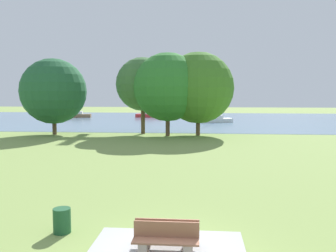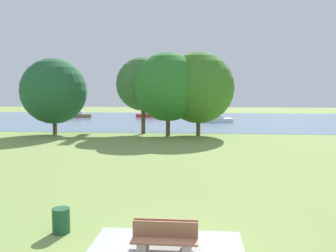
{
  "view_description": "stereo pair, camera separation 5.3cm",
  "coord_description": "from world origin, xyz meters",
  "px_view_note": "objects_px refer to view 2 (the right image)",
  "views": [
    {
      "loc": [
        0.88,
        -9.63,
        4.5
      ],
      "look_at": [
        -1.27,
        14.96,
        2.21
      ],
      "focal_mm": 38.62,
      "sensor_mm": 36.0,
      "label": 1
    },
    {
      "loc": [
        0.93,
        -9.62,
        4.5
      ],
      "look_at": [
        -1.27,
        14.96,
        2.21
      ],
      "focal_mm": 38.62,
      "sensor_mm": 36.0,
      "label": 2
    }
  ],
  "objects_px": {
    "tree_west_far": "(143,84)",
    "tree_east_far": "(168,87)",
    "sailboat_brown": "(78,115)",
    "tree_west_near": "(54,91)",
    "tree_east_near": "(199,88)",
    "sailboat_red": "(149,115)",
    "sailboat_white": "(217,119)",
    "bench_facing_water": "(166,235)",
    "litter_bin": "(61,220)",
    "bench_facing_inland": "(165,242)"
  },
  "relations": [
    {
      "from": "litter_bin",
      "to": "tree_west_near",
      "type": "distance_m",
      "value": 28.98
    },
    {
      "from": "sailboat_brown",
      "to": "tree_west_near",
      "type": "relative_size",
      "value": 0.96
    },
    {
      "from": "sailboat_brown",
      "to": "tree_west_far",
      "type": "distance_m",
      "value": 29.75
    },
    {
      "from": "sailboat_red",
      "to": "sailboat_white",
      "type": "bearing_deg",
      "value": -41.91
    },
    {
      "from": "bench_facing_inland",
      "to": "tree_east_near",
      "type": "distance_m",
      "value": 29.02
    },
    {
      "from": "sailboat_white",
      "to": "tree_west_far",
      "type": "bearing_deg",
      "value": -119.14
    },
    {
      "from": "sailboat_red",
      "to": "tree_west_near",
      "type": "xyz_separation_m",
      "value": [
        -6.32,
        -27.84,
        4.17
      ]
    },
    {
      "from": "litter_bin",
      "to": "sailboat_brown",
      "type": "bearing_deg",
      "value": 108.53
    },
    {
      "from": "bench_facing_water",
      "to": "sailboat_white",
      "type": "height_order",
      "value": "sailboat_white"
    },
    {
      "from": "litter_bin",
      "to": "tree_west_far",
      "type": "distance_m",
      "value": 28.59
    },
    {
      "from": "bench_facing_water",
      "to": "sailboat_red",
      "type": "xyz_separation_m",
      "value": [
        -8.31,
        55.29,
        -0.01
      ]
    },
    {
      "from": "bench_facing_water",
      "to": "tree_east_far",
      "type": "height_order",
      "value": "tree_east_far"
    },
    {
      "from": "bench_facing_water",
      "to": "tree_east_far",
      "type": "bearing_deg",
      "value": 95.04
    },
    {
      "from": "litter_bin",
      "to": "tree_east_near",
      "type": "xyz_separation_m",
      "value": [
        4.23,
        27.1,
        4.59
      ]
    },
    {
      "from": "tree_west_far",
      "to": "tree_east_far",
      "type": "height_order",
      "value": "tree_east_far"
    },
    {
      "from": "bench_facing_water",
      "to": "tree_east_far",
      "type": "distance_m",
      "value": 27.76
    },
    {
      "from": "bench_facing_inland",
      "to": "tree_east_near",
      "type": "xyz_separation_m",
      "value": [
        0.73,
        28.66,
        4.52
      ]
    },
    {
      "from": "sailboat_red",
      "to": "bench_facing_water",
      "type": "bearing_deg",
      "value": -81.45
    },
    {
      "from": "tree_west_near",
      "to": "tree_east_near",
      "type": "height_order",
      "value": "tree_east_near"
    },
    {
      "from": "bench_facing_water",
      "to": "sailboat_red",
      "type": "height_order",
      "value": "sailboat_red"
    },
    {
      "from": "tree_west_near",
      "to": "tree_east_near",
      "type": "xyz_separation_m",
      "value": [
        15.36,
        0.68,
        0.36
      ]
    },
    {
      "from": "bench_facing_inland",
      "to": "litter_bin",
      "type": "height_order",
      "value": "bench_facing_inland"
    },
    {
      "from": "bench_facing_water",
      "to": "tree_west_far",
      "type": "xyz_separation_m",
      "value": [
        -5.29,
        29.11,
        4.93
      ]
    },
    {
      "from": "bench_facing_inland",
      "to": "litter_bin",
      "type": "xyz_separation_m",
      "value": [
        -3.5,
        1.56,
        -0.07
      ]
    },
    {
      "from": "litter_bin",
      "to": "tree_west_far",
      "type": "height_order",
      "value": "tree_west_far"
    },
    {
      "from": "tree_east_near",
      "to": "tree_west_far",
      "type": "bearing_deg",
      "value": 170.61
    },
    {
      "from": "bench_facing_inland",
      "to": "tree_east_near",
      "type": "relative_size",
      "value": 0.21
    },
    {
      "from": "litter_bin",
      "to": "sailboat_red",
      "type": "relative_size",
      "value": 0.12
    },
    {
      "from": "litter_bin",
      "to": "sailboat_brown",
      "type": "relative_size",
      "value": 0.1
    },
    {
      "from": "litter_bin",
      "to": "sailboat_white",
      "type": "xyz_separation_m",
      "value": [
        6.93,
        43.73,
        0.07
      ]
    },
    {
      "from": "bench_facing_inland",
      "to": "tree_east_near",
      "type": "bearing_deg",
      "value": 88.54
    },
    {
      "from": "sailboat_brown",
      "to": "tree_east_far",
      "type": "xyz_separation_m",
      "value": [
        18.78,
        -26.5,
        4.59
      ]
    },
    {
      "from": "sailboat_red",
      "to": "tree_east_near",
      "type": "distance_m",
      "value": 28.99
    },
    {
      "from": "sailboat_brown",
      "to": "tree_east_near",
      "type": "xyz_separation_m",
      "value": [
        21.91,
        -25.66,
        4.52
      ]
    },
    {
      "from": "sailboat_brown",
      "to": "sailboat_red",
      "type": "bearing_deg",
      "value": 6.69
    },
    {
      "from": "tree_west_near",
      "to": "tree_west_far",
      "type": "distance_m",
      "value": 9.52
    },
    {
      "from": "tree_east_near",
      "to": "sailboat_brown",
      "type": "bearing_deg",
      "value": 130.5
    },
    {
      "from": "bench_facing_water",
      "to": "tree_east_near",
      "type": "bearing_deg",
      "value": 88.51
    },
    {
      "from": "bench_facing_water",
      "to": "tree_east_near",
      "type": "height_order",
      "value": "tree_east_near"
    },
    {
      "from": "tree_west_far",
      "to": "tree_east_far",
      "type": "distance_m",
      "value": 3.44
    },
    {
      "from": "bench_facing_inland",
      "to": "sailboat_white",
      "type": "relative_size",
      "value": 0.23
    },
    {
      "from": "sailboat_brown",
      "to": "tree_east_far",
      "type": "relative_size",
      "value": 0.9
    },
    {
      "from": "bench_facing_water",
      "to": "sailboat_red",
      "type": "bearing_deg",
      "value": 98.55
    },
    {
      "from": "tree_west_far",
      "to": "sailboat_red",
      "type": "bearing_deg",
      "value": 96.59
    },
    {
      "from": "sailboat_white",
      "to": "sailboat_brown",
      "type": "bearing_deg",
      "value": 159.86
    },
    {
      "from": "bench_facing_water",
      "to": "sailboat_brown",
      "type": "bearing_deg",
      "value": 111.5
    },
    {
      "from": "bench_facing_water",
      "to": "tree_west_far",
      "type": "distance_m",
      "value": 30.0
    },
    {
      "from": "sailboat_brown",
      "to": "litter_bin",
      "type": "bearing_deg",
      "value": -71.47
    },
    {
      "from": "tree_west_near",
      "to": "tree_east_far",
      "type": "bearing_deg",
      "value": -0.8
    },
    {
      "from": "bench_facing_water",
      "to": "litter_bin",
      "type": "xyz_separation_m",
      "value": [
        -3.5,
        1.02,
        -0.07
      ]
    }
  ]
}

